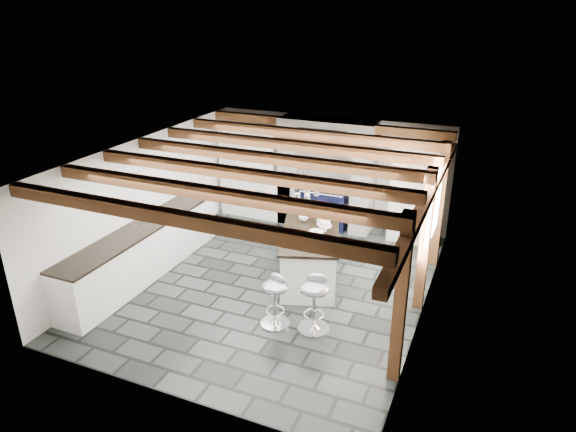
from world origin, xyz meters
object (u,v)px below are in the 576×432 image
at_px(range_cooker, 325,205).
at_px(bar_stool_far, 275,295).
at_px(bar_stool_near, 314,297).
at_px(kitchen_island, 310,255).

xyz_separation_m(range_cooker, bar_stool_far, (0.54, -3.79, 0.04)).
height_order(range_cooker, bar_stool_near, range_cooker).
xyz_separation_m(range_cooker, bar_stool_near, (1.11, -3.70, 0.08)).
height_order(range_cooker, kitchen_island, kitchen_island).
bearing_deg(range_cooker, kitchen_island, -77.09).
xyz_separation_m(range_cooker, kitchen_island, (0.53, -2.32, -0.01)).
bearing_deg(bar_stool_near, bar_stool_far, 178.04).
distance_m(range_cooker, bar_stool_far, 3.83).
bearing_deg(bar_stool_far, bar_stool_near, 30.12).
bearing_deg(bar_stool_near, kitchen_island, 101.24).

